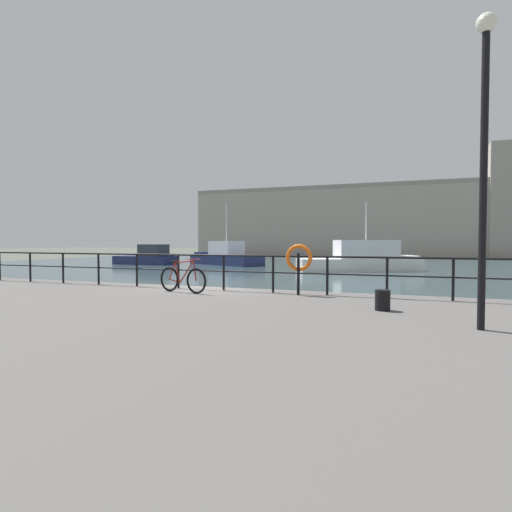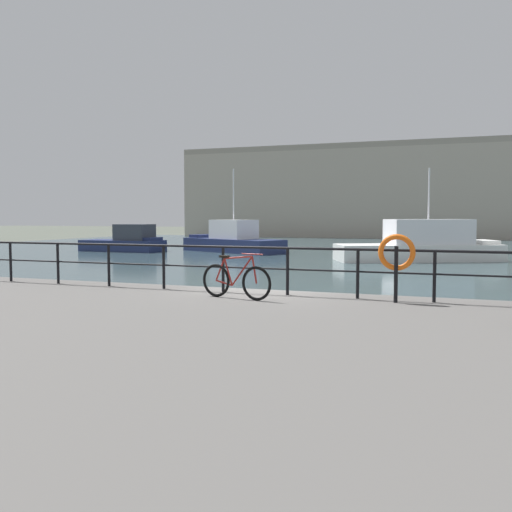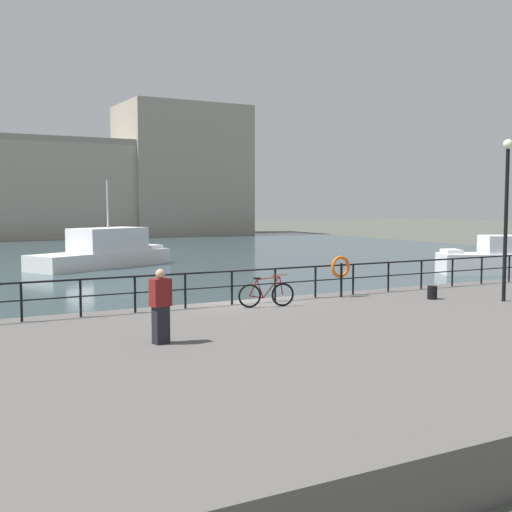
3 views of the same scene
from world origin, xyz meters
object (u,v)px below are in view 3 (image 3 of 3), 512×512
(moored_green_narrowboat, at_px, (507,258))
(standing_person, at_px, (161,306))
(mooring_bollard, at_px, (432,293))
(life_ring_stand, at_px, (341,268))
(moored_white_yacht, at_px, (104,251))
(parked_bicycle, at_px, (266,294))
(quay_lamp_post, at_px, (506,200))
(harbor_building, at_px, (51,185))

(moored_green_narrowboat, relative_size, standing_person, 4.64)
(mooring_bollard, xyz_separation_m, life_ring_stand, (-2.35, 1.88, 0.75))
(moored_white_yacht, xyz_separation_m, life_ring_stand, (1.20, -23.93, 0.90))
(parked_bicycle, xyz_separation_m, life_ring_stand, (3.26, 0.67, 0.59))
(parked_bicycle, distance_m, quay_lamp_post, 8.28)
(moored_green_narrowboat, bearing_deg, life_ring_stand, 51.99)
(harbor_building, xyz_separation_m, standing_person, (-11.63, -67.08, -4.55))
(moored_white_yacht, bearing_deg, moored_green_narrowboat, -64.30)
(life_ring_stand, bearing_deg, standing_person, -152.80)
(moored_green_narrowboat, bearing_deg, parked_bicycle, 50.09)
(mooring_bollard, bearing_deg, standing_person, -167.91)
(moored_white_yacht, bearing_deg, mooring_bollard, -107.87)
(moored_white_yacht, relative_size, life_ring_stand, 7.22)
(moored_white_yacht, height_order, standing_person, moored_white_yacht)
(moored_green_narrowboat, height_order, life_ring_stand, moored_green_narrowboat)
(parked_bicycle, height_order, quay_lamp_post, quay_lamp_post)
(moored_green_narrowboat, bearing_deg, harbor_building, -48.14)
(moored_white_yacht, relative_size, quay_lamp_post, 1.95)
(moored_green_narrowboat, relative_size, parked_bicycle, 4.51)
(moored_green_narrowboat, bearing_deg, standing_person, 52.67)
(moored_white_yacht, relative_size, standing_person, 5.97)
(parked_bicycle, distance_m, standing_person, 5.82)
(mooring_bollard, xyz_separation_m, standing_person, (-10.30, -2.21, 0.64))
(moored_white_yacht, distance_m, parked_bicycle, 24.68)
(parked_bicycle, bearing_deg, quay_lamp_post, -7.22)
(life_ring_stand, distance_m, standing_person, 8.94)
(harbor_building, bearing_deg, moored_white_yacht, -97.12)
(harbor_building, height_order, moored_green_narrowboat, harbor_building)
(parked_bicycle, distance_m, mooring_bollard, 5.75)
(moored_white_yacht, distance_m, mooring_bollard, 26.05)
(mooring_bollard, relative_size, life_ring_stand, 0.31)
(moored_green_narrowboat, distance_m, moored_white_yacht, 24.78)
(moored_green_narrowboat, relative_size, mooring_bollard, 17.83)
(moored_green_narrowboat, relative_size, quay_lamp_post, 1.51)
(life_ring_stand, xyz_separation_m, quay_lamp_post, (4.03, -3.34, 2.28))
(moored_green_narrowboat, height_order, quay_lamp_post, moored_green_narrowboat)
(standing_person, bearing_deg, quay_lamp_post, -98.54)
(quay_lamp_post, bearing_deg, harbor_building, 90.30)
(mooring_bollard, xyz_separation_m, quay_lamp_post, (1.68, -1.46, 3.04))
(mooring_bollard, bearing_deg, moored_white_yacht, 97.84)
(parked_bicycle, bearing_deg, life_ring_stand, 24.51)
(harbor_building, relative_size, mooring_bollard, 143.97)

